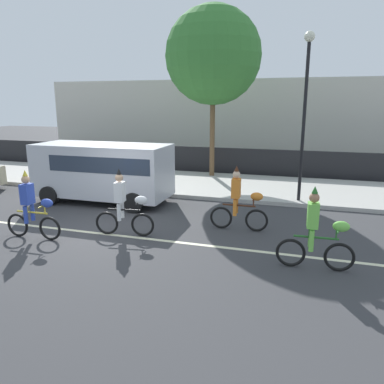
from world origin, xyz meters
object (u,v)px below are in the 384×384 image
object	(u,v)px
parade_cyclist_cobalt	(32,209)
pedestrian_onlooker	(127,164)
street_lamp_post	(306,93)
parade_cyclist_zebra	(124,207)
parked_van_silver	(104,169)
parade_cyclist_orange	(240,202)
parade_cyclist_lime	(317,234)

from	to	relation	value
parade_cyclist_cobalt	pedestrian_onlooker	size ratio (longest dim) A/B	1.19
parade_cyclist_cobalt	street_lamp_post	world-z (taller)	street_lamp_post
pedestrian_onlooker	parade_cyclist_cobalt	bearing A→B (deg)	-85.29
parade_cyclist_zebra	parked_van_silver	world-z (taller)	parked_van_silver
parade_cyclist_orange	parade_cyclist_cobalt	bearing A→B (deg)	-155.87
parade_cyclist_cobalt	parade_cyclist_zebra	distance (m)	2.49
parade_cyclist_lime	street_lamp_post	xyz separation A→B (m)	(-0.51, 5.64, 3.15)
parade_cyclist_zebra	parade_cyclist_orange	size ratio (longest dim) A/B	1.00
parade_cyclist_cobalt	parade_cyclist_orange	size ratio (longest dim) A/B	1.00
parade_cyclist_orange	pedestrian_onlooker	world-z (taller)	parade_cyclist_orange
parade_cyclist_cobalt	street_lamp_post	xyz separation A→B (m)	(6.89, 5.88, 3.15)
street_lamp_post	parade_cyclist_lime	bearing A→B (deg)	-84.81
parade_cyclist_zebra	parade_cyclist_lime	bearing A→B (deg)	-8.13
parade_cyclist_orange	parked_van_silver	bearing A→B (deg)	162.51
street_lamp_post	pedestrian_onlooker	xyz separation A→B (m)	(-7.45, 0.93, -2.97)
parade_cyclist_orange	street_lamp_post	distance (m)	4.97
parade_cyclist_cobalt	parade_cyclist_zebra	size ratio (longest dim) A/B	1.00
parade_cyclist_lime	pedestrian_onlooker	world-z (taller)	parade_cyclist_lime
parade_cyclist_lime	parked_van_silver	world-z (taller)	parked_van_silver
pedestrian_onlooker	parade_cyclist_zebra	bearing A→B (deg)	-63.96
parade_cyclist_cobalt	parade_cyclist_lime	bearing A→B (deg)	1.81
parade_cyclist_cobalt	parked_van_silver	bearing A→B (deg)	91.30
parade_cyclist_zebra	parade_cyclist_lime	world-z (taller)	same
street_lamp_post	pedestrian_onlooker	distance (m)	8.08
parade_cyclist_cobalt	parade_cyclist_zebra	bearing A→B (deg)	22.81
parade_cyclist_orange	street_lamp_post	size ratio (longest dim) A/B	0.33
parade_cyclist_cobalt	parade_cyclist_orange	world-z (taller)	same
parked_van_silver	pedestrian_onlooker	xyz separation A→B (m)	(-0.47, 2.74, -0.27)
parade_cyclist_orange	parked_van_silver	distance (m)	5.66
parade_cyclist_orange	street_lamp_post	xyz separation A→B (m)	(1.60, 3.51, 3.15)
parade_cyclist_cobalt	parked_van_silver	size ratio (longest dim) A/B	0.38
parade_cyclist_lime	pedestrian_onlooker	size ratio (longest dim) A/B	1.19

